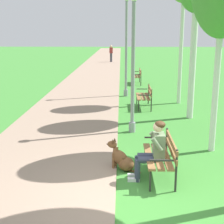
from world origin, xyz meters
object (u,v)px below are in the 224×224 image
dog_brown (122,159)px  lamp_post_near (133,62)px  person_seated_on_near_bench (153,148)px  park_bench_far (137,75)px  lamp_post_mid (126,45)px  park_bench_near (162,153)px  pedestrian_distant (111,54)px  park_bench_mid (145,95)px

dog_brown → lamp_post_near: size_ratio=0.19×
dog_brown → lamp_post_near: 3.44m
person_seated_on_near_bench → dog_brown: bearing=143.7°
dog_brown → lamp_post_near: bearing=83.7°
park_bench_far → lamp_post_mid: lamp_post_mid is taller
park_bench_near → lamp_post_mid: size_ratio=0.33×
park_bench_near → lamp_post_near: 3.59m
lamp_post_mid → park_bench_far: bearing=79.5°
person_seated_on_near_bench → pedestrian_distant: bearing=93.5°
park_bench_mid → park_bench_far: bearing=90.4°
pedestrian_distant → lamp_post_near: bearing=-86.7°
park_bench_far → dog_brown: (-0.90, -12.36, -0.25)m
person_seated_on_near_bench → lamp_post_mid: 9.21m
lamp_post_near → lamp_post_mid: size_ratio=0.89×
park_bench_far → pedestrian_distant: (-1.90, 13.53, 0.33)m
park_bench_far → lamp_post_mid: 4.26m
lamp_post_near → park_bench_near: bearing=-80.7°
dog_brown → pedestrian_distant: (-1.00, 25.89, 0.58)m
person_seated_on_near_bench → lamp_post_near: lamp_post_near is taller
pedestrian_distant → park_bench_mid: bearing=-84.4°
lamp_post_mid → pedestrian_distant: bearing=94.0°
dog_brown → park_bench_far: bearing=85.8°
park_bench_far → dog_brown: size_ratio=1.91×
park_bench_mid → dog_brown: bearing=-98.6°
park_bench_far → park_bench_near: bearing=-90.3°
park_bench_near → park_bench_far: size_ratio=1.00×
park_bench_near → lamp_post_near: lamp_post_near is taller
park_bench_mid → dog_brown: size_ratio=1.91×
pedestrian_distant → park_bench_near: bearing=-86.0°
person_seated_on_near_bench → dog_brown: person_seated_on_near_bench is taller
dog_brown → lamp_post_near: (0.32, 2.88, 1.86)m
park_bench_near → person_seated_on_near_bench: (-0.21, -0.17, 0.17)m
park_bench_near → park_bench_mid: (0.10, 6.50, 0.00)m
park_bench_near → lamp_post_near: bearing=99.3°
park_bench_near → person_seated_on_near_bench: 0.32m
park_bench_far → dog_brown: 12.39m
person_seated_on_near_bench → pedestrian_distant: (-1.63, 26.35, 0.16)m
park_bench_far → person_seated_on_near_bench: person_seated_on_near_bench is taller
park_bench_near → park_bench_far: (0.06, 12.65, 0.00)m
park_bench_mid → person_seated_on_near_bench: size_ratio=1.20×
lamp_post_near → pedestrian_distant: (-1.31, 23.01, -1.27)m
person_seated_on_near_bench → lamp_post_near: (-0.31, 3.34, 1.43)m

